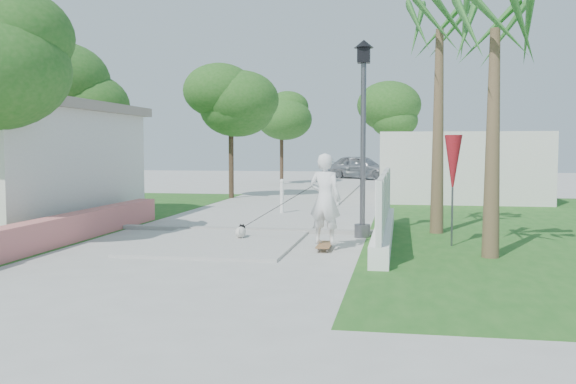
% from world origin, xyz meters
% --- Properties ---
extents(ground, '(90.00, 90.00, 0.00)m').
position_xyz_m(ground, '(0.00, 0.00, 0.00)').
color(ground, '#B7B7B2').
rests_on(ground, ground).
extents(path_strip, '(3.20, 36.00, 0.06)m').
position_xyz_m(path_strip, '(0.00, 20.00, 0.03)').
color(path_strip, '#B7B7B2').
rests_on(path_strip, ground).
extents(curb, '(6.50, 0.25, 0.10)m').
position_xyz_m(curb, '(0.00, 6.00, 0.05)').
color(curb, '#999993').
rests_on(curb, ground).
extents(grass_left, '(8.00, 20.00, 0.01)m').
position_xyz_m(grass_left, '(-7.00, 8.00, 0.01)').
color(grass_left, '#205A1C').
rests_on(grass_left, ground).
extents(grass_right, '(8.00, 20.00, 0.01)m').
position_xyz_m(grass_right, '(7.00, 8.00, 0.01)').
color(grass_right, '#205A1C').
rests_on(grass_right, ground).
extents(pink_wall, '(0.45, 8.20, 0.80)m').
position_xyz_m(pink_wall, '(-3.30, 3.55, 0.31)').
color(pink_wall, '#CF6A6E').
rests_on(pink_wall, ground).
extents(lattice_fence, '(0.35, 7.00, 1.50)m').
position_xyz_m(lattice_fence, '(3.40, 5.00, 0.54)').
color(lattice_fence, white).
rests_on(lattice_fence, ground).
extents(building_right, '(6.00, 8.00, 2.60)m').
position_xyz_m(building_right, '(6.00, 18.00, 1.30)').
color(building_right, silver).
rests_on(building_right, ground).
extents(street_lamp, '(0.44, 0.44, 4.44)m').
position_xyz_m(street_lamp, '(2.90, 5.50, 2.43)').
color(street_lamp, '#59595E').
rests_on(street_lamp, ground).
extents(bollard, '(0.14, 0.14, 1.09)m').
position_xyz_m(bollard, '(0.20, 10.00, 0.58)').
color(bollard, white).
rests_on(bollard, ground).
extents(patio_umbrella, '(0.36, 0.36, 2.30)m').
position_xyz_m(patio_umbrella, '(4.80, 4.50, 1.69)').
color(patio_umbrella, '#59595E').
rests_on(patio_umbrella, ground).
extents(tree_left_mid, '(3.20, 3.20, 4.85)m').
position_xyz_m(tree_left_mid, '(-5.48, 8.48, 3.50)').
color(tree_left_mid, '#4C3826').
rests_on(tree_left_mid, ground).
extents(tree_path_left, '(3.40, 3.40, 5.23)m').
position_xyz_m(tree_path_left, '(-2.98, 15.98, 3.82)').
color(tree_path_left, '#4C3826').
rests_on(tree_path_left, ground).
extents(tree_path_right, '(3.00, 3.00, 4.79)m').
position_xyz_m(tree_path_right, '(3.22, 19.98, 3.49)').
color(tree_path_right, '#4C3826').
rests_on(tree_path_right, ground).
extents(tree_path_far, '(3.20, 3.20, 5.17)m').
position_xyz_m(tree_path_far, '(-2.78, 25.98, 3.82)').
color(tree_path_far, '#4C3826').
rests_on(tree_path_far, ground).
extents(palm_far, '(1.80, 1.80, 5.30)m').
position_xyz_m(palm_far, '(4.60, 6.50, 4.48)').
color(palm_far, brown).
rests_on(palm_far, ground).
extents(palm_near, '(1.80, 1.80, 4.70)m').
position_xyz_m(palm_near, '(5.40, 3.20, 3.95)').
color(palm_near, brown).
rests_on(palm_near, ground).
extents(skateboarder, '(2.36, 1.63, 1.93)m').
position_xyz_m(skateboarder, '(1.39, 4.08, 0.82)').
color(skateboarder, '#97683C').
rests_on(skateboarder, ground).
extents(dog, '(0.26, 0.52, 0.35)m').
position_xyz_m(dog, '(0.28, 4.60, 0.19)').
color(dog, silver).
rests_on(dog, ground).
extents(parked_car, '(4.93, 3.36, 1.56)m').
position_xyz_m(parked_car, '(1.20, 32.05, 0.78)').
color(parked_car, '#A2A3A9').
rests_on(parked_car, ground).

